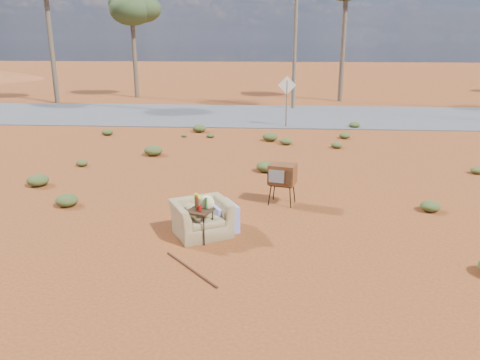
{
  "coord_description": "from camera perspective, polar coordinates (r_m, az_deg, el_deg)",
  "views": [
    {
      "loc": [
        0.94,
        -8.33,
        3.74
      ],
      "look_at": [
        0.26,
        1.28,
        0.8
      ],
      "focal_mm": 35.0,
      "sensor_mm": 36.0,
      "label": 1
    }
  ],
  "objects": [
    {
      "name": "highway",
      "position": [
        23.65,
        1.78,
        7.89
      ],
      "size": [
        140.0,
        7.0,
        0.04
      ],
      "primitive_type": "cube",
      "color": "#565659",
      "rests_on": "ground"
    },
    {
      "name": "eucalyptus_near_left",
      "position": [
        31.67,
        -13.08,
        19.63
      ],
      "size": [
        3.2,
        3.2,
        6.6
      ],
      "color": "brown",
      "rests_on": "ground"
    },
    {
      "name": "utility_pole_center",
      "position": [
        25.86,
        6.76,
        17.74
      ],
      "size": [
        1.4,
        0.2,
        8.0
      ],
      "color": "brown",
      "rests_on": "ground"
    },
    {
      "name": "scrub_patch",
      "position": [
        13.36,
        -3.66,
        1.29
      ],
      "size": [
        17.49,
        8.07,
        0.33
      ],
      "color": "#444E22",
      "rests_on": "ground"
    },
    {
      "name": "armchair",
      "position": [
        9.24,
        -4.23,
        -4.03
      ],
      "size": [
        1.39,
        1.3,
        0.94
      ],
      "rotation": [
        0.0,
        0.0,
        0.49
      ],
      "color": "#90794E",
      "rests_on": "ground"
    },
    {
      "name": "side_table",
      "position": [
        8.9,
        -4.98,
        -3.45
      ],
      "size": [
        0.56,
        0.56,
        0.89
      ],
      "rotation": [
        0.0,
        0.0,
        -0.36
      ],
      "color": "#382214",
      "rests_on": "ground"
    },
    {
      "name": "ground",
      "position": [
        9.18,
        -2.18,
        -7.08
      ],
      "size": [
        140.0,
        140.0,
        0.0
      ],
      "primitive_type": "plane",
      "color": "#93451D",
      "rests_on": "ground"
    },
    {
      "name": "rusty_bar",
      "position": [
        8.03,
        -6.01,
        -10.73
      ],
      "size": [
        1.06,
        1.18,
        0.04
      ],
      "primitive_type": "cylinder",
      "rotation": [
        0.0,
        1.57,
        -0.84
      ],
      "color": "#492413",
      "rests_on": "ground"
    },
    {
      "name": "tv_unit",
      "position": [
        10.83,
        5.2,
        0.65
      ],
      "size": [
        0.7,
        0.62,
        0.96
      ],
      "rotation": [
        0.0,
        0.0,
        -0.27
      ],
      "color": "black",
      "rests_on": "ground"
    },
    {
      "name": "road_sign",
      "position": [
        20.46,
        5.73,
        10.59
      ],
      "size": [
        0.78,
        0.06,
        2.19
      ],
      "color": "brown",
      "rests_on": "ground"
    }
  ]
}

